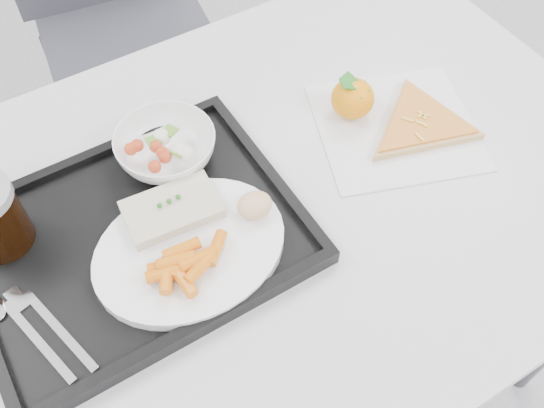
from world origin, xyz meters
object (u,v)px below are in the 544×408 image
(table, at_px, (257,226))
(dinner_plate, at_px, (190,249))
(chair, at_px, (112,0))
(salad_bowl, at_px, (166,147))
(pizza_slice, at_px, (421,124))
(tangerine, at_px, (353,98))
(tray, at_px, (136,239))

(table, distance_m, dinner_plate, 0.16)
(chair, xyz_separation_m, salad_bowl, (-0.16, -0.73, 0.25))
(pizza_slice, bearing_deg, tangerine, 132.51)
(tangerine, height_order, pizza_slice, tangerine)
(table, distance_m, chair, 0.88)
(tangerine, relative_size, pizza_slice, 0.31)
(table, distance_m, pizza_slice, 0.31)
(table, distance_m, tray, 0.20)
(dinner_plate, distance_m, pizza_slice, 0.43)
(dinner_plate, bearing_deg, chair, 77.02)
(tray, height_order, dinner_plate, dinner_plate)
(dinner_plate, relative_size, tangerine, 3.38)
(dinner_plate, xyz_separation_m, salad_bowl, (0.05, 0.17, 0.01))
(dinner_plate, relative_size, salad_bowl, 1.78)
(tangerine, bearing_deg, dinner_plate, -162.52)
(table, height_order, dinner_plate, dinner_plate)
(dinner_plate, xyz_separation_m, tangerine, (0.35, 0.11, 0.01))
(salad_bowl, xyz_separation_m, pizza_slice, (0.38, -0.15, -0.03))
(table, bearing_deg, chair, 84.60)
(chair, distance_m, salad_bowl, 0.79)
(chair, xyz_separation_m, pizza_slice, (0.22, -0.87, 0.22))
(table, relative_size, tray, 2.67)
(pizza_slice, bearing_deg, dinner_plate, -176.59)
(table, relative_size, chair, 1.29)
(salad_bowl, bearing_deg, dinner_plate, -105.58)
(table, xyz_separation_m, salad_bowl, (-0.08, 0.13, 0.11))
(salad_bowl, height_order, pizza_slice, salad_bowl)
(tangerine, bearing_deg, chair, 100.31)
(table, height_order, salad_bowl, salad_bowl)
(salad_bowl, relative_size, pizza_slice, 0.58)
(table, bearing_deg, salad_bowl, 120.48)
(tray, bearing_deg, chair, 72.62)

